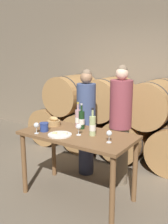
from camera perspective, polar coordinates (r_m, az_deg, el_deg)
name	(u,v)px	position (r m, az deg, el deg)	size (l,w,h in m)	color
ground_plane	(78,196)	(3.70, -1.33, -17.84)	(10.00, 10.00, 0.00)	#726654
stone_wall_back	(144,67)	(5.14, 12.90, 9.46)	(10.00, 0.12, 3.20)	#7F705B
barrel_stack	(129,121)	(4.75, 9.80, -1.98)	(4.13, 0.94, 1.45)	#A87A47
tasting_table	(78,143)	(3.37, -1.40, -6.74)	(1.46, 0.74, 0.88)	brown
person_left	(86,121)	(4.02, 0.48, -2.06)	(0.29, 0.29, 1.64)	#2D334C
person_right	(120,125)	(3.74, 7.90, -2.83)	(0.31, 0.31, 1.72)	#756651
wine_bottle_red	(82,120)	(3.49, -0.54, -1.74)	(0.08, 0.08, 0.35)	#193819
wine_bottle_white	(93,126)	(3.22, 1.87, -3.03)	(0.08, 0.08, 0.35)	#ADBC7F
wine_bottle_rose	(78,118)	(3.57, -1.31, -1.40)	(0.08, 0.08, 0.35)	#BC8E93
blue_crock	(44,127)	(3.44, -8.67, -3.17)	(0.12, 0.12, 0.11)	navy
bread_basket	(54,122)	(3.69, -6.59, -2.16)	(0.19, 0.19, 0.13)	#A87F4C
cheese_plate	(60,135)	(3.27, -5.29, -4.92)	(0.30, 0.30, 0.04)	white
wine_glass_far_left	(36,126)	(3.35, -10.35, -2.92)	(0.07, 0.07, 0.14)	white
wine_glass_left	(79,127)	(3.24, -1.16, -3.29)	(0.07, 0.07, 0.14)	white
wine_glass_center	(109,134)	(2.99, 5.50, -4.74)	(0.07, 0.07, 0.14)	white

